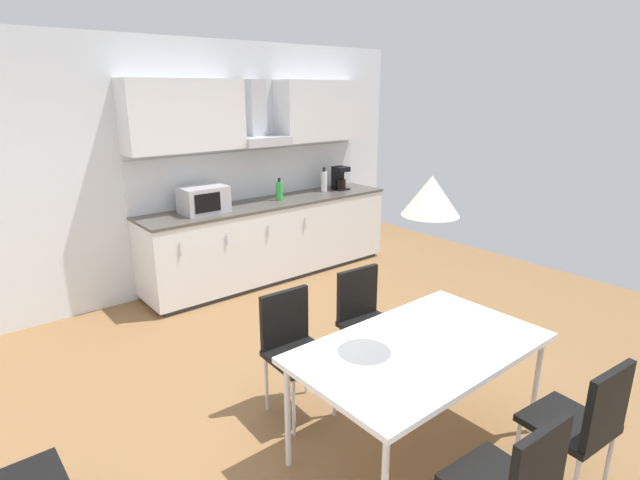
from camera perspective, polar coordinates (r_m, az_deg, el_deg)
name	(u,v)px	position (r m, az deg, el deg)	size (l,w,h in m)	color
ground_plane	(338,385)	(4.04, 2.03, -16.28)	(7.67, 7.82, 0.02)	brown
wall_back	(178,169)	(5.71, -15.96, 7.79)	(6.14, 0.10, 2.72)	silver
kitchen_counter	(271,239)	(6.03, -5.57, 0.14)	(3.14, 0.67, 0.93)	#333333
backsplash_tile	(255,174)	(6.11, -7.43, 7.50)	(3.12, 0.02, 0.57)	silver
upper_wall_cabinets	(260,114)	(5.91, -6.86, 14.15)	(3.12, 0.40, 0.73)	silver
microwave	(204,199)	(5.47, -13.16, 4.53)	(0.48, 0.35, 0.28)	#ADADB2
coffee_maker	(339,178)	(6.57, 2.24, 7.09)	(0.18, 0.19, 0.30)	black
bottle_green	(279,191)	(5.95, -4.66, 5.64)	(0.08, 0.08, 0.26)	green
bottle_white	(324,181)	(6.45, 0.46, 6.76)	(0.08, 0.08, 0.31)	white
dining_table	(421,351)	(3.13, 11.46, -12.36)	(1.55, 0.90, 0.73)	white
chair_far_left	(293,341)	(3.52, -3.12, -11.43)	(0.42, 0.42, 0.87)	black
chair_far_right	(365,313)	(3.93, 5.18, -8.31)	(0.43, 0.43, 0.87)	black
chair_near_right	(584,418)	(3.13, 27.96, -17.56)	(0.44, 0.44, 0.87)	black
pendant_lamp	(431,196)	(2.80, 12.60, 4.96)	(0.32, 0.32, 0.22)	silver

